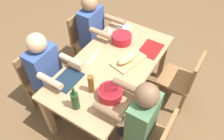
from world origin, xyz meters
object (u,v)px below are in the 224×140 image
at_px(chair_far_left, 184,79).
at_px(chair_near_left, 85,38).
at_px(serving_bowl_salad, 110,93).
at_px(napkin_stack, 124,26).
at_px(diner_near_right, 48,71).
at_px(diner_near_left, 94,30).
at_px(serving_bowl_greens, 122,38).
at_px(bread_loaf, 129,57).
at_px(cutting_board, 128,60).
at_px(wine_glass, 109,30).
at_px(chair_near_right, 40,77).
at_px(wine_bottle, 75,100).
at_px(diner_far_right, 138,118).
at_px(beer_bottle, 91,84).
at_px(chair_far_right, 153,138).
at_px(dining_table, 112,69).

distance_m(chair_far_left, chair_near_left, 1.51).
height_order(chair_far_left, serving_bowl_salad, chair_far_left).
distance_m(chair_far_left, napkin_stack, 1.04).
xyz_separation_m(diner_near_right, diner_near_left, (-0.91, 0.00, 0.00)).
bearing_deg(serving_bowl_greens, bread_loaf, 43.02).
bearing_deg(bread_loaf, diner_near_left, -114.31).
relative_size(cutting_board, napkin_stack, 2.86).
xyz_separation_m(chair_near_left, wine_glass, (0.07, 0.47, 0.37)).
relative_size(chair_near_right, wine_bottle, 2.93).
xyz_separation_m(cutting_board, bread_loaf, (0.00, 0.00, 0.06)).
relative_size(diner_far_right, beer_bottle, 5.45).
xyz_separation_m(wine_bottle, beer_bottle, (-0.23, 0.01, 0.00)).
relative_size(chair_far_right, wine_bottle, 2.93).
bearing_deg(diner_far_right, dining_table, -128.50).
distance_m(chair_near_right, chair_near_left, 0.91).
distance_m(chair_far_left, chair_far_right, 0.91).
bearing_deg(chair_far_right, chair_near_right, -90.00).
relative_size(diner_near_right, beer_bottle, 5.45).
bearing_deg(serving_bowl_greens, diner_near_left, -97.87).
height_order(dining_table, beer_bottle, beer_bottle).
xyz_separation_m(diner_near_right, wine_bottle, (0.22, 0.59, 0.15)).
distance_m(diner_near_right, napkin_stack, 1.17).
relative_size(chair_far_left, chair_near_right, 1.00).
distance_m(chair_near_right, wine_glass, 1.03).
height_order(dining_table, cutting_board, cutting_board).
xyz_separation_m(chair_near_right, wine_glass, (-0.84, 0.47, 0.37)).
distance_m(diner_far_right, chair_near_left, 1.62).
bearing_deg(chair_near_left, beer_bottle, 41.24).
distance_m(dining_table, diner_near_left, 0.73).
relative_size(chair_far_left, diner_near_right, 0.71).
bearing_deg(chair_far_left, dining_table, -58.96).
height_order(diner_near_right, serving_bowl_greens, diner_near_right).
height_order(diner_far_right, diner_near_left, same).
bearing_deg(cutting_board, chair_far_left, 117.65).
xyz_separation_m(dining_table, chair_near_left, (-0.45, -0.75, -0.17)).
height_order(cutting_board, wine_bottle, wine_bottle).
relative_size(chair_far_right, serving_bowl_greens, 3.51).
bearing_deg(dining_table, diner_far_right, 51.50).
bearing_deg(wine_bottle, napkin_stack, -169.48).
bearing_deg(diner_near_left, beer_bottle, 33.91).
bearing_deg(serving_bowl_greens, serving_bowl_salad, 22.48).
distance_m(chair_far_left, bread_loaf, 0.76).
xyz_separation_m(chair_far_left, beer_bottle, (0.90, -0.72, 0.37)).
distance_m(serving_bowl_salad, wine_bottle, 0.35).
bearing_deg(dining_table, bread_loaf, 133.29).
xyz_separation_m(chair_far_right, wine_bottle, (0.22, -0.74, 0.37)).
bearing_deg(chair_far_right, dining_table, -121.04).
bearing_deg(dining_table, diner_near_left, -128.50).
xyz_separation_m(chair_far_left, chair_near_right, (0.91, -1.51, 0.00)).
bearing_deg(beer_bottle, diner_far_right, 88.94).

